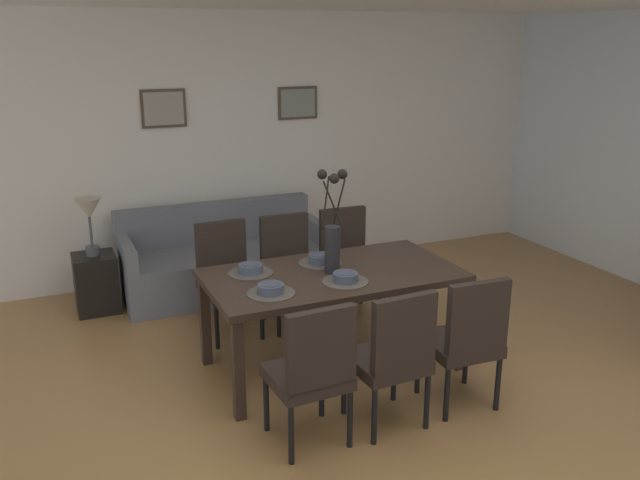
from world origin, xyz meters
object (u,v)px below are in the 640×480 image
bowl_near_left (271,288)px  dining_chair_mid_left (466,336)px  dining_table (332,282)px  dining_chair_far_right (289,265)px  bowl_far_right (320,258)px  bowl_far_left (345,276)px  table_lamp (89,214)px  sofa (224,262)px  side_table (96,283)px  framed_picture_center (298,103)px  dining_chair_mid_right (347,256)px  bowl_near_right (251,268)px  dining_chair_near_left (313,368)px  dining_chair_near_right (227,273)px  framed_picture_left (164,109)px  dining_chair_far_left (393,353)px  centerpiece_vase (332,234)px

bowl_near_left → dining_chair_mid_left: bearing=-31.0°
dining_table → bowl_near_left: bowl_near_left is taller
dining_chair_far_right → bowl_far_right: bearing=-90.9°
bowl_near_left → bowl_far_left: (0.54, 0.00, 0.00)m
table_lamp → bowl_far_left: bearing=-53.7°
sofa → side_table: 1.19m
dining_table → framed_picture_center: bearing=73.8°
dining_chair_mid_right → bowl_near_right: size_ratio=5.41×
bowl_far_left → side_table: bearing=126.3°
dining_chair_far_right → side_table: dining_chair_far_right is taller
dining_chair_mid_left → bowl_near_right: bearing=135.2°
dining_chair_near_left → dining_chair_near_right: same height
bowl_far_left → side_table: (-1.48, 2.01, -0.52)m
bowl_far_right → dining_chair_mid_left: bearing=-63.1°
framed_picture_left → framed_picture_center: 1.36m
bowl_far_right → side_table: bowl_far_right is taller
bowl_near_left → framed_picture_center: size_ratio=0.40×
dining_table → dining_chair_far_left: size_ratio=1.96×
dining_chair_near_left → bowl_far_left: 0.88m
bowl_near_left → table_lamp: 2.22m
sofa → bowl_near_left: bearing=-96.9°
side_table → bowl_far_right: bearing=-47.0°
side_table → framed_picture_left: bearing=33.8°
centerpiece_vase → table_lamp: (-1.48, 1.79, -0.13)m
bowl_near_left → table_lamp: table_lamp is taller
dining_chair_mid_left → dining_chair_far_left: bearing=-178.1°
centerpiece_vase → bowl_near_left: 0.63m
dining_chair_near_left → dining_chair_mid_right: bearing=58.6°
bowl_near_left → framed_picture_center: (1.22, 2.54, 0.92)m
dining_chair_near_left → table_lamp: 2.86m
bowl_far_left → table_lamp: bearing=126.3°
dining_chair_mid_left → bowl_near_left: (-1.09, 0.66, 0.27)m
dining_chair_far_left → framed_picture_center: 3.50m
table_lamp → framed_picture_center: size_ratio=1.21×
dining_chair_mid_right → framed_picture_center: size_ratio=2.19×
centerpiece_vase → bowl_near_right: (-0.54, 0.21, -0.24)m
dining_chair_mid_right → bowl_far_left: 1.28m
bowl_near_left → sofa: (0.25, 2.06, -0.50)m
dining_chair_far_left → dining_chair_near_right: bearing=106.5°
bowl_far_right → dining_chair_far_right: bearing=89.1°
bowl_near_right → sofa: bearing=81.3°
framed_picture_center → table_lamp: bearing=-166.1°
dining_table → bowl_near_right: 0.59m
dining_chair_far_left → centerpiece_vase: centerpiece_vase is taller
dining_chair_mid_right → bowl_far_left: (-0.56, -1.11, 0.27)m
bowl_far_left → framed_picture_center: 2.79m
dining_table → centerpiece_vase: centerpiece_vase is taller
centerpiece_vase → bowl_near_right: 0.63m
dining_chair_mid_left → table_lamp: 3.37m
dining_chair_far_left → framed_picture_left: framed_picture_left is taller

